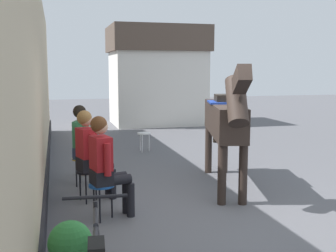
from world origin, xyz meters
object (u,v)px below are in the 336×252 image
Objects in this scene: saddled_horse_center at (225,120)px; seated_visitor_far at (85,141)px; seated_visitor_middle at (91,151)px; spare_stool_white at (144,135)px; satchel_bag at (88,169)px; seated_visitor_near at (106,162)px.

seated_visitor_far is at bearing 160.43° from saddled_horse_center.
seated_visitor_middle reaches higher than spare_stool_white.
spare_stool_white reaches higher than satchel_bag.
seated_visitor_middle and seated_visitor_far have the same top height.
seated_visitor_near and seated_visitor_far have the same top height.
spare_stool_white is at bearing 72.03° from seated_visitor_near.
saddled_horse_center reaches higher than spare_stool_white.
satchel_bag is (0.08, 0.74, -0.68)m from seated_visitor_far.
seated_visitor_near is 3.02× the size of spare_stool_white.
seated_visitor_middle is 1.00× the size of seated_visitor_far.
seated_visitor_middle is 3.93m from spare_stool_white.
seated_visitor_middle is 0.47× the size of saddled_horse_center.
saddled_horse_center reaches higher than seated_visitor_far.
seated_visitor_far is 1.01m from satchel_bag.
seated_visitor_near is 1.00× the size of seated_visitor_far.
seated_visitor_far reaches higher than satchel_bag.
seated_visitor_near is 2.56m from satchel_bag.
seated_visitor_near is 2.31m from saddled_horse_center.
seated_visitor_far is at bearing -120.44° from spare_stool_white.
satchel_bag is (-0.06, 2.47, -0.68)m from seated_visitor_near.
satchel_bag is at bearing 87.76° from seated_visitor_middle.
seated_visitor_middle is at bearing -113.54° from spare_stool_white.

